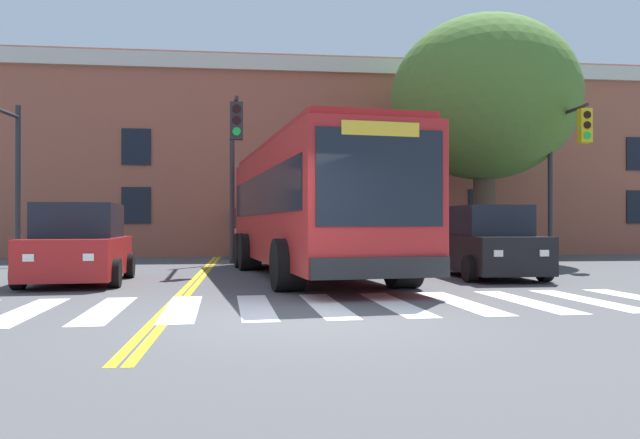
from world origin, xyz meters
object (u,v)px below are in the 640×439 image
object	(u,v)px
city_bus	(310,205)
car_black_far_lane	(488,244)
traffic_light_overhead	(234,152)
street_tree_curbside_large	(484,99)
traffic_light_near_corner	(564,155)
car_red_near_lane	(79,246)
car_silver_behind_bus	(255,235)

from	to	relation	value
city_bus	car_black_far_lane	xyz separation A→B (m)	(4.26, -0.85, -0.96)
traffic_light_overhead	street_tree_curbside_large	bearing A→B (deg)	13.93
car_black_far_lane	traffic_light_near_corner	world-z (taller)	traffic_light_near_corner
car_red_near_lane	street_tree_curbside_large	distance (m)	14.58
city_bus	car_black_far_lane	world-z (taller)	city_bus
city_bus	street_tree_curbside_large	bearing A→B (deg)	40.01
traffic_light_overhead	car_silver_behind_bus	bearing A→B (deg)	82.98
street_tree_curbside_large	car_black_far_lane	bearing A→B (deg)	-110.74
traffic_light_overhead	street_tree_curbside_large	distance (m)	9.20
city_bus	street_tree_curbside_large	xyz separation A→B (m)	(6.72, 5.64, 3.92)
city_bus	street_tree_curbside_large	world-z (taller)	street_tree_curbside_large
car_black_far_lane	traffic_light_overhead	xyz separation A→B (m)	(-6.20, 4.35, 2.65)
car_red_near_lane	traffic_light_overhead	bearing A→B (deg)	55.16
car_silver_behind_bus	traffic_light_near_corner	xyz separation A→B (m)	(9.60, -6.14, 2.62)
city_bus	street_tree_curbside_large	size ratio (longest dim) A/B	1.26
traffic_light_overhead	street_tree_curbside_large	world-z (taller)	street_tree_curbside_large
city_bus	traffic_light_overhead	xyz separation A→B (m)	(-1.94, 3.49, 1.69)
traffic_light_near_corner	traffic_light_overhead	distance (m)	10.32
traffic_light_overhead	street_tree_curbside_large	xyz separation A→B (m)	(8.66, 2.15, 2.23)
city_bus	car_silver_behind_bus	distance (m)	9.45
traffic_light_near_corner	car_silver_behind_bus	bearing A→B (deg)	147.41
car_red_near_lane	traffic_light_overhead	world-z (taller)	traffic_light_overhead
city_bus	car_red_near_lane	world-z (taller)	city_bus
city_bus	car_red_near_lane	xyz separation A→B (m)	(-5.20, -1.19, -0.96)
car_silver_behind_bus	traffic_light_overhead	size ratio (longest dim) A/B	0.91
car_black_far_lane	car_silver_behind_bus	world-z (taller)	car_silver_behind_bus
car_silver_behind_bus	traffic_light_near_corner	world-z (taller)	traffic_light_near_corner
city_bus	car_black_far_lane	bearing A→B (deg)	-11.30
traffic_light_near_corner	traffic_light_overhead	xyz separation A→B (m)	(-10.32, 0.31, -0.03)
car_red_near_lane	traffic_light_overhead	distance (m)	6.29
car_silver_behind_bus	traffic_light_near_corner	size ratio (longest dim) A/B	0.87
car_red_near_lane	car_silver_behind_bus	xyz separation A→B (m)	(3.98, 10.51, 0.05)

